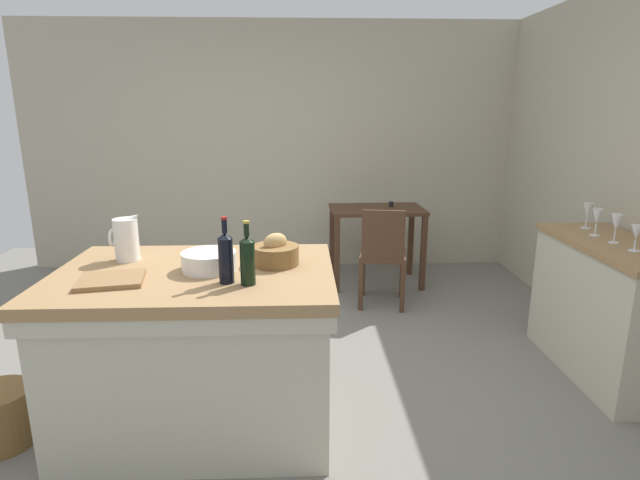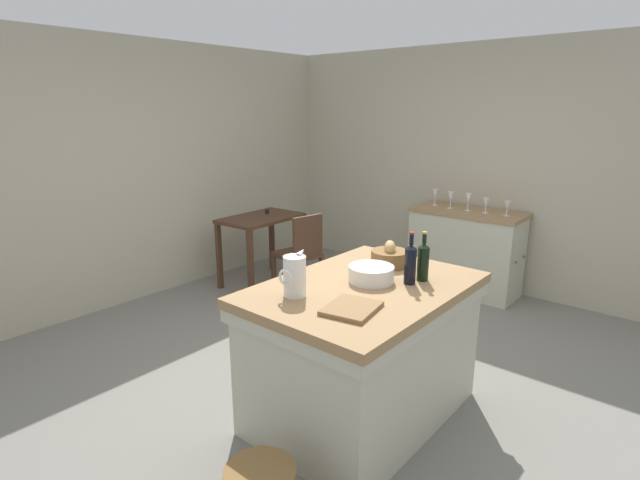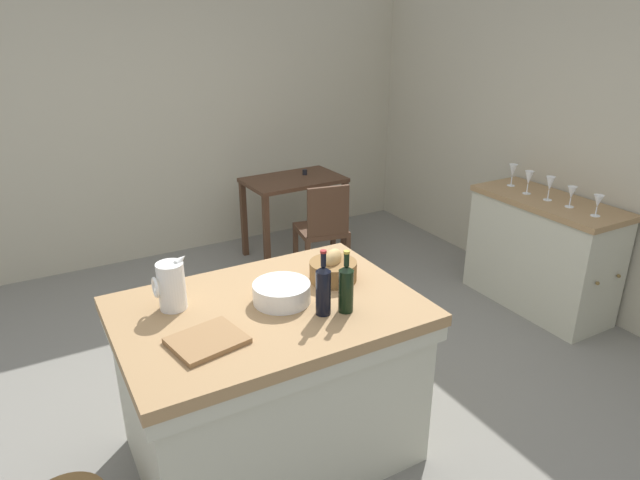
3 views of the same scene
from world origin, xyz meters
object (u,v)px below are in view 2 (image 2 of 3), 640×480
at_px(wash_bowl, 371,274).
at_px(wine_glass_right, 451,197).
at_px(wooden_chair, 301,253).
at_px(wine_glass_left, 486,203).
at_px(side_cabinet, 465,251).
at_px(wine_bottle_amber, 410,263).
at_px(writing_desk, 261,228).
at_px(pitcher, 294,276).
at_px(cutting_board, 352,308).
at_px(wine_glass_far_left, 507,206).
at_px(wine_glass_far_right, 435,194).
at_px(wine_bottle_dark, 423,261).
at_px(wine_glass_middle, 468,199).
at_px(island_table, 363,346).
at_px(bread_basket, 390,257).

height_order(wash_bowl, wine_glass_right, wine_glass_right).
distance_m(wooden_chair, wash_bowl, 2.11).
distance_m(wooden_chair, wine_glass_left, 1.96).
height_order(side_cabinet, wine_bottle_amber, wine_bottle_amber).
relative_size(writing_desk, pitcher, 3.31).
xyz_separation_m(cutting_board, wine_glass_far_left, (2.88, 0.22, 0.09)).
distance_m(wine_bottle_amber, wine_glass_far_right, 2.59).
distance_m(side_cabinet, wooden_chair, 1.77).
distance_m(cutting_board, wine_glass_left, 2.92).
distance_m(pitcher, wine_bottle_dark, 0.83).
bearing_deg(wine_glass_middle, writing_desk, 123.14).
xyz_separation_m(wooden_chair, wine_glass_middle, (1.24, -1.23, 0.54)).
xyz_separation_m(wine_glass_left, wine_glass_far_right, (0.04, 0.59, 0.02)).
bearing_deg(wine_glass_far_left, wine_glass_left, 88.52).
bearing_deg(wine_glass_far_right, writing_desk, 130.89).
height_order(writing_desk, wooden_chair, wooden_chair).
height_order(wine_bottle_dark, wine_glass_right, wine_bottle_dark).
relative_size(island_table, bread_basket, 5.76).
distance_m(side_cabinet, pitcher, 3.02).
bearing_deg(side_cabinet, pitcher, -175.01).
xyz_separation_m(pitcher, wine_bottle_dark, (0.71, -0.43, 0.01)).
bearing_deg(cutting_board, wine_glass_far_right, 19.43).
height_order(pitcher, wine_bottle_dark, wine_bottle_dark).
xyz_separation_m(island_table, wine_glass_middle, (2.51, 0.45, 0.54)).
distance_m(cutting_board, wine_bottle_amber, 0.57).
xyz_separation_m(pitcher, wine_glass_middle, (2.92, 0.25, 0.01)).
distance_m(island_table, side_cabinet, 2.59).
height_order(wash_bowl, wine_glass_left, wine_glass_left).
xyz_separation_m(island_table, side_cabinet, (2.55, 0.46, -0.03)).
xyz_separation_m(bread_basket, wine_glass_far_right, (2.14, 0.77, 0.06)).
bearing_deg(writing_desk, side_cabinet, -56.04).
bearing_deg(bread_basket, wine_bottle_amber, -127.89).
bearing_deg(pitcher, wooden_chair, 41.55).
bearing_deg(wine_bottle_amber, wine_bottle_dark, -15.51).
distance_m(cutting_board, wine_glass_far_left, 2.89).
height_order(pitcher, bread_basket, pitcher).
xyz_separation_m(writing_desk, pitcher, (-1.71, -2.11, 0.37)).
relative_size(pitcher, wine_glass_far_left, 1.82).
relative_size(wine_glass_left, wine_glass_far_right, 0.86).
bearing_deg(bread_basket, wine_glass_left, 4.89).
xyz_separation_m(wine_glass_far_left, wine_glass_far_right, (0.04, 0.81, 0.02)).
relative_size(wine_bottle_amber, wine_glass_far_right, 1.82).
xyz_separation_m(pitcher, wash_bowl, (0.48, -0.20, -0.07)).
distance_m(wine_glass_far_left, wine_glass_middle, 0.41).
relative_size(cutting_board, wine_glass_far_right, 1.68).
relative_size(island_table, wine_glass_right, 7.97).
distance_m(wine_glass_right, wine_glass_far_right, 0.22).
bearing_deg(writing_desk, island_table, -119.48).
height_order(island_table, wine_glass_right, wine_glass_right).
height_order(wooden_chair, bread_basket, bread_basket).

